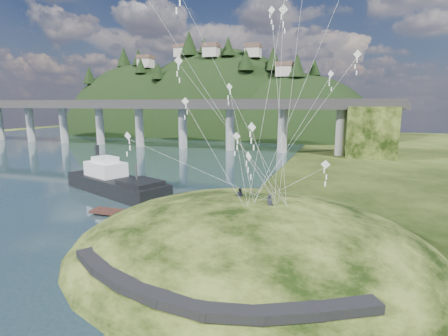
% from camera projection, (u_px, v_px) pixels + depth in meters
% --- Properties ---
extents(ground, '(320.00, 320.00, 0.00)m').
position_uv_depth(ground, '(164.00, 247.00, 33.71)').
color(ground, black).
rests_on(ground, ground).
extents(grass_hill, '(36.00, 32.00, 13.00)m').
position_uv_depth(grass_hill, '(250.00, 265.00, 33.23)').
color(grass_hill, black).
rests_on(grass_hill, ground).
extents(footpath, '(22.29, 5.84, 0.83)m').
position_uv_depth(footpath, '(193.00, 291.00, 21.86)').
color(footpath, black).
rests_on(footpath, ground).
extents(bridge, '(160.00, 11.00, 15.00)m').
position_uv_depth(bridge, '(199.00, 117.00, 105.59)').
color(bridge, '#2D2B2B').
rests_on(bridge, ground).
extents(far_ridge, '(153.00, 70.00, 94.50)m').
position_uv_depth(far_ridge, '(210.00, 150.00, 162.62)').
color(far_ridge, black).
rests_on(far_ridge, ground).
extents(work_barge, '(20.93, 12.76, 7.12)m').
position_uv_depth(work_barge, '(115.00, 182.00, 54.05)').
color(work_barge, black).
rests_on(work_barge, ground).
extents(wooden_dock, '(12.91, 2.27, 0.92)m').
position_uv_depth(wooden_dock, '(138.00, 215.00, 42.35)').
color(wooden_dock, '#331915').
rests_on(wooden_dock, ground).
extents(kite_flyers, '(4.22, 2.75, 1.95)m').
position_uv_depth(kite_flyers, '(252.00, 190.00, 32.06)').
color(kite_flyers, '#252732').
rests_on(kite_flyers, ground).
extents(kite_swarm, '(18.41, 15.77, 20.69)m').
position_uv_depth(kite_swarm, '(256.00, 66.00, 30.96)').
color(kite_swarm, white).
rests_on(kite_swarm, ground).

